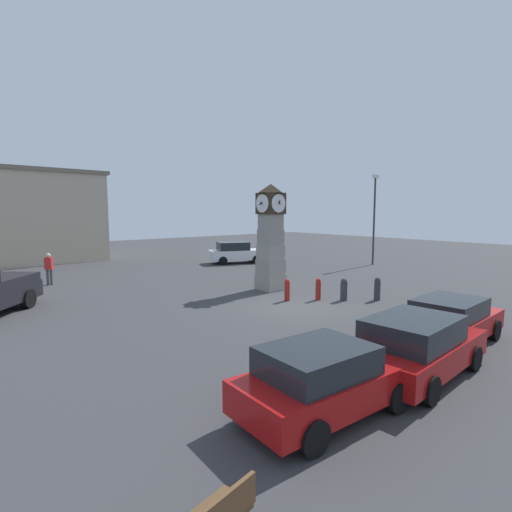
{
  "coord_description": "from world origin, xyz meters",
  "views": [
    {
      "loc": [
        -12.01,
        -11.81,
        4.11
      ],
      "look_at": [
        0.67,
        3.35,
        1.83
      ],
      "focal_mm": 28.0,
      "sensor_mm": 36.0,
      "label": 1
    }
  ],
  "objects": [
    {
      "name": "clock_tower",
      "position": [
        1.67,
        3.38,
        2.69
      ],
      "size": [
        1.48,
        1.43,
        5.43
      ],
      "color": "gray",
      "rests_on": "ground_plane"
    },
    {
      "name": "bollard_end_row",
      "position": [
        0.5,
        0.94,
        0.51
      ],
      "size": [
        0.24,
        0.24,
        1.01
      ],
      "color": "maroon",
      "rests_on": "ground_plane"
    },
    {
      "name": "ground_plane",
      "position": [
        0.0,
        0.0,
        0.0
      ],
      "size": [
        82.76,
        82.76,
        0.0
      ],
      "primitive_type": "plane",
      "color": "#38383A"
    },
    {
      "name": "car_by_building",
      "position": [
        0.34,
        -6.47,
        0.73
      ],
      "size": [
        4.06,
        2.08,
        1.43
      ],
      "color": "#A51111",
      "rests_on": "ground_plane"
    },
    {
      "name": "pedestrian_near_bench",
      "position": [
        -6.83,
        12.15,
        1.01
      ],
      "size": [
        0.46,
        0.44,
        1.76
      ],
      "color": "#3F3F47",
      "rests_on": "ground_plane"
    },
    {
      "name": "car_near_tower",
      "position": [
        -2.86,
        -7.04,
        0.78
      ],
      "size": [
        4.4,
        2.2,
        1.53
      ],
      "color": "#A51111",
      "rests_on": "ground_plane"
    },
    {
      "name": "bollard_mid_row",
      "position": [
        2.53,
        -0.67,
        0.52
      ],
      "size": [
        0.31,
        0.31,
        1.03
      ],
      "color": "#333338",
      "rests_on": "ground_plane"
    },
    {
      "name": "bollard_far_row",
      "position": [
        1.72,
        0.16,
        0.51
      ],
      "size": [
        0.25,
        0.25,
        1.01
      ],
      "color": "maroon",
      "rests_on": "ground_plane"
    },
    {
      "name": "bollard_near_tower",
      "position": [
        3.75,
        -1.61,
        0.54
      ],
      "size": [
        0.28,
        0.28,
        1.06
      ],
      "color": "#333338",
      "rests_on": "ground_plane"
    },
    {
      "name": "street_lamp_near_road",
      "position": [
        13.99,
        5.49,
        3.85
      ],
      "size": [
        0.5,
        0.24,
        6.7
      ],
      "color": "#333338",
      "rests_on": "ground_plane"
    },
    {
      "name": "car_far_lot",
      "position": [
        6.57,
        12.85,
        0.83
      ],
      "size": [
        4.58,
        3.19,
        1.65
      ],
      "color": "silver",
      "rests_on": "ground_plane"
    },
    {
      "name": "car_navy_sedan",
      "position": [
        -6.08,
        -6.84,
        0.75
      ],
      "size": [
        3.94,
        2.04,
        1.47
      ],
      "color": "#A51111",
      "rests_on": "ground_plane"
    }
  ]
}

